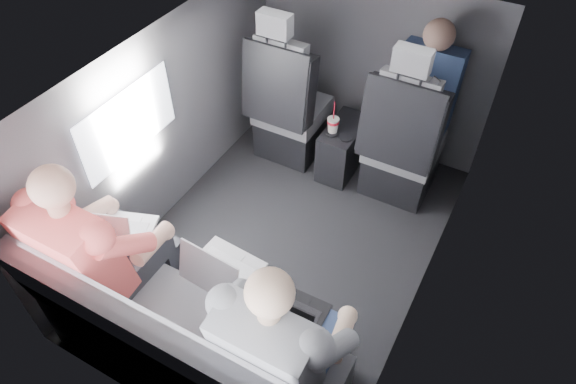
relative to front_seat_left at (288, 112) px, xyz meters
The scene contains 19 objects.
floor 1.03m from the front_seat_left, 61.81° to the right, with size 2.60×2.60×0.00m, color black.
ceiling 1.34m from the front_seat_left, 61.81° to the right, with size 2.60×2.60×0.00m, color #B2B2AD.
panel_left 0.99m from the front_seat_left, 118.19° to the right, with size 0.02×2.60×1.35m, color #56565B.
panel_right 1.61m from the front_seat_left, 31.88° to the right, with size 0.02×2.60×1.35m, color #56565B.
panel_front 0.70m from the front_seat_left, 45.65° to the left, with size 1.80×0.02×1.35m, color #56565B.
panel_back 2.20m from the front_seat_left, 78.12° to the right, with size 1.80×0.02×1.35m, color #56565B.
side_window 1.32m from the front_seat_left, 110.67° to the right, with size 0.02×0.75×0.42m, color white.
seatbelt 1.00m from the front_seat_left, 10.68° to the right, with size 0.05×0.01×0.65m, color black.
front_seat_left is the anchor object (origin of this frame).
front_seat_right 0.90m from the front_seat_left, ahead, with size 0.52×0.58×1.26m.
center_console 0.49m from the front_seat_left, ahead, with size 0.24×0.48×0.41m.
rear_bench 1.96m from the front_seat_left, 76.69° to the right, with size 1.60×0.57×0.92m.
soda_cup 0.41m from the front_seat_left, ahead, with size 0.09×0.09×0.26m.
laptop_white 1.67m from the front_seat_left, 95.04° to the right, with size 0.37×0.39×0.24m.
laptop_silver 1.68m from the front_seat_left, 73.11° to the right, with size 0.36×0.33×0.25m.
laptop_black 1.90m from the front_seat_left, 60.99° to the right, with size 0.30×0.27×0.21m.
passenger_rear_left 1.83m from the front_seat_left, 93.02° to the right, with size 0.55×0.66×1.30m.
passenger_rear_right 2.06m from the front_seat_left, 61.83° to the right, with size 0.53×0.64×1.27m.
passenger_front_right 1.03m from the front_seat_left, 15.49° to the left, with size 0.40×0.40×0.82m.
Camera 1 is at (1.07, -1.95, 2.71)m, focal length 32.00 mm.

